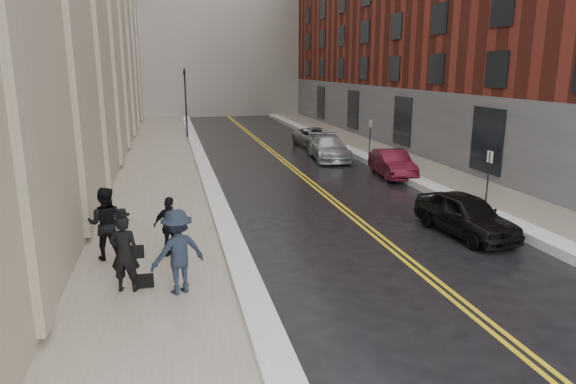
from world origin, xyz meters
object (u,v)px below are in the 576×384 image
car_maroon (392,164)px  pedestrian_a (106,223)px  car_black (466,214)px  car_silver_far (316,138)px  pedestrian_c (171,227)px  pedestrian_main (125,253)px  car_silver_near (329,148)px  pedestrian_b (178,252)px

car_maroon → pedestrian_a: (-12.49, -9.04, 0.51)m
pedestrian_a → car_black: bearing=-170.6°
car_silver_far → pedestrian_c: 21.75m
car_maroon → pedestrian_c: (-10.77, -9.26, 0.35)m
car_black → pedestrian_main: pedestrian_main is taller
car_maroon → car_silver_near: (-1.60, 5.32, 0.04)m
pedestrian_b → pedestrian_c: pedestrian_b is taller
car_maroon → pedestrian_a: 15.43m
car_silver_far → pedestrian_b: 23.91m
car_maroon → car_silver_far: car_maroon is taller
car_maroon → pedestrian_a: size_ratio=1.97×
car_silver_near → pedestrian_main: 19.57m
car_black → pedestrian_b: pedestrian_b is taller
car_black → car_maroon: (1.50, 8.99, -0.03)m
car_maroon → pedestrian_c: 14.21m
car_silver_far → pedestrian_c: bearing=-122.1°
car_black → car_silver_near: (-0.10, 14.31, 0.02)m
car_silver_near → car_silver_far: bearing=89.0°
pedestrian_a → pedestrian_b: 3.26m
car_silver_far → pedestrian_a: 22.39m
car_silver_near → pedestrian_main: (-10.23, -16.67, 0.39)m
car_silver_near → car_silver_far: 4.89m
car_black → pedestrian_main: size_ratio=2.14×
pedestrian_main → pedestrian_c: bearing=-103.9°
car_silver_far → car_silver_near: bearing=-102.4°
car_maroon → car_silver_far: 10.23m
car_black → car_silver_far: size_ratio=0.87×
car_maroon → pedestrian_c: pedestrian_c is taller
pedestrian_a → pedestrian_c: (1.72, -0.22, -0.16)m
car_maroon → pedestrian_main: size_ratio=2.13×
car_silver_far → pedestrian_a: bearing=-126.3°
car_black → car_silver_far: car_black is taller
car_maroon → car_black: bearing=-93.7°
car_silver_far → pedestrian_a: (-11.49, -19.21, 0.52)m
car_silver_near → pedestrian_c: 17.23m
car_black → car_silver_far: (0.49, 19.17, -0.04)m
car_black → pedestrian_c: pedestrian_c is taller
pedestrian_main → pedestrian_c: (1.06, 2.10, -0.08)m
car_silver_near → pedestrian_a: size_ratio=2.37×
car_silver_near → car_silver_far: (0.59, 4.86, -0.06)m
car_black → car_maroon: car_black is taller
car_silver_far → pedestrian_main: size_ratio=2.46×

